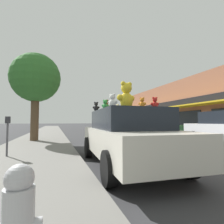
# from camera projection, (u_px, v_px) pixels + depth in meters

# --- Properties ---
(ground_plane) EXTENTS (260.00, 260.00, 0.00)m
(ground_plane) POSITION_uv_depth(u_px,v_px,m) (221.00, 158.00, 6.02)
(ground_plane) COLOR #333335
(sidewalk_near) EXTENTS (3.22, 90.00, 0.16)m
(sidewalk_near) POSITION_uv_depth(u_px,v_px,m) (18.00, 172.00, 4.08)
(sidewalk_near) COLOR slate
(sidewalk_near) RESTS_ON ground_plane
(plush_art_car) EXTENTS (2.21, 4.79, 1.61)m
(plush_art_car) POSITION_uv_depth(u_px,v_px,m) (127.00, 136.00, 5.08)
(plush_art_car) COLOR beige
(plush_art_car) RESTS_ON ground_plane
(teddy_bear_giant) EXTENTS (0.61, 0.40, 0.81)m
(teddy_bear_giant) POSITION_uv_depth(u_px,v_px,m) (126.00, 96.00, 5.01)
(teddy_bear_giant) COLOR yellow
(teddy_bear_giant) RESTS_ON plush_art_car
(teddy_bear_orange) EXTENTS (0.20, 0.19, 0.29)m
(teddy_bear_orange) POSITION_uv_depth(u_px,v_px,m) (142.00, 103.00, 4.50)
(teddy_bear_orange) COLOR orange
(teddy_bear_orange) RESTS_ON plush_art_car
(teddy_bear_brown) EXTENTS (0.23, 0.29, 0.39)m
(teddy_bear_brown) POSITION_uv_depth(u_px,v_px,m) (106.00, 106.00, 5.77)
(teddy_bear_brown) COLOR olive
(teddy_bear_brown) RESTS_ON plush_art_car
(teddy_bear_cream) EXTENTS (0.13, 0.16, 0.22)m
(teddy_bear_cream) POSITION_uv_depth(u_px,v_px,m) (118.00, 107.00, 5.52)
(teddy_bear_cream) COLOR beige
(teddy_bear_cream) RESTS_ON plush_art_car
(teddy_bear_purple) EXTENTS (0.18, 0.12, 0.24)m
(teddy_bear_purple) POSITION_uv_depth(u_px,v_px,m) (131.00, 106.00, 5.22)
(teddy_bear_purple) COLOR purple
(teddy_bear_purple) RESTS_ON plush_art_car
(teddy_bear_pink) EXTENTS (0.16, 0.11, 0.22)m
(teddy_bear_pink) POSITION_uv_depth(u_px,v_px,m) (129.00, 109.00, 6.41)
(teddy_bear_pink) COLOR pink
(teddy_bear_pink) RESTS_ON plush_art_car
(teddy_bear_black) EXTENTS (0.25, 0.18, 0.33)m
(teddy_bear_black) POSITION_uv_depth(u_px,v_px,m) (96.00, 107.00, 5.91)
(teddy_bear_black) COLOR black
(teddy_bear_black) RESTS_ON plush_art_car
(teddy_bear_green) EXTENTS (0.22, 0.20, 0.31)m
(teddy_bear_green) POSITION_uv_depth(u_px,v_px,m) (105.00, 105.00, 5.14)
(teddy_bear_green) COLOR green
(teddy_bear_green) RESTS_ON plush_art_car
(teddy_bear_white) EXTENTS (0.26, 0.26, 0.38)m
(teddy_bear_white) POSITION_uv_depth(u_px,v_px,m) (112.00, 101.00, 4.50)
(teddy_bear_white) COLOR white
(teddy_bear_white) RESTS_ON plush_art_car
(teddy_bear_red) EXTENTS (0.25, 0.16, 0.33)m
(teddy_bear_red) POSITION_uv_depth(u_px,v_px,m) (155.00, 103.00, 4.77)
(teddy_bear_red) COLOR red
(teddy_bear_red) RESTS_ON plush_art_car
(parked_car_far_right) EXTENTS (2.09, 4.63, 1.59)m
(parked_car_far_right) POSITION_uv_depth(u_px,v_px,m) (161.00, 127.00, 15.23)
(parked_car_far_right) COLOR #336B3D
(parked_car_far_right) RESTS_ON ground_plane
(street_tree) EXTENTS (2.90, 2.90, 5.20)m
(street_tree) POSITION_uv_depth(u_px,v_px,m) (36.00, 78.00, 10.46)
(street_tree) COLOR brown
(street_tree) RESTS_ON sidewalk_near
(fire_hydrant) EXTENTS (0.33, 0.22, 0.79)m
(fire_hydrant) POSITION_uv_depth(u_px,v_px,m) (18.00, 219.00, 1.27)
(fire_hydrant) COLOR #B2B2B7
(fire_hydrant) RESTS_ON sidewalk_near
(parking_meter) EXTENTS (0.14, 0.10, 1.27)m
(parking_meter) POSITION_uv_depth(u_px,v_px,m) (7.00, 131.00, 5.61)
(parking_meter) COLOR #4C4C51
(parking_meter) RESTS_ON sidewalk_near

